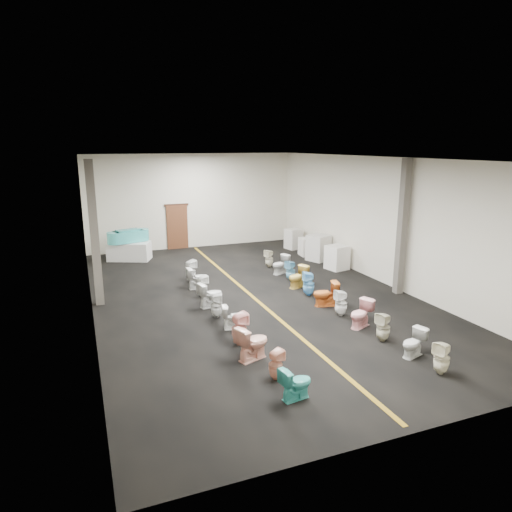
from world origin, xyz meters
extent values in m
plane|color=black|center=(0.00, 0.00, 0.00)|extent=(16.00, 16.00, 0.00)
plane|color=black|center=(0.00, 0.00, 4.50)|extent=(16.00, 16.00, 0.00)
plane|color=beige|center=(0.00, 8.00, 2.25)|extent=(10.00, 0.00, 10.00)
plane|color=beige|center=(0.00, -8.00, 2.25)|extent=(10.00, 0.00, 10.00)
plane|color=beige|center=(-5.00, 0.00, 2.25)|extent=(0.00, 16.00, 16.00)
plane|color=beige|center=(5.00, 0.00, 2.25)|extent=(0.00, 16.00, 16.00)
cube|color=#916B15|center=(0.00, 0.00, 0.00)|extent=(0.12, 15.60, 0.01)
cube|color=#562D19|center=(-0.80, 7.94, 1.05)|extent=(1.00, 0.10, 2.10)
cube|color=#331C11|center=(-0.80, 7.95, 2.12)|extent=(1.15, 0.08, 0.10)
cube|color=#59544C|center=(-4.75, 1.00, 2.25)|extent=(0.25, 0.25, 4.50)
cube|color=#59544C|center=(4.75, -1.50, 2.25)|extent=(0.25, 0.25, 4.50)
cube|color=silver|center=(-3.24, 6.49, 0.39)|extent=(1.97, 1.51, 0.78)
cube|color=#3CADAB|center=(-3.24, 6.49, 1.05)|extent=(1.35, 1.00, 0.50)
cylinder|color=#3CADAB|center=(-3.81, 6.30, 1.05)|extent=(0.66, 0.66, 0.50)
cylinder|color=#3CADAB|center=(-2.67, 6.67, 1.05)|extent=(0.66, 0.66, 0.50)
cube|color=teal|center=(-3.24, 6.49, 1.25)|extent=(1.09, 0.75, 0.20)
cube|color=white|center=(4.40, 1.88, 0.48)|extent=(0.89, 0.89, 0.97)
cube|color=beige|center=(4.40, 3.43, 0.55)|extent=(1.05, 1.05, 1.11)
cube|color=silver|center=(4.40, 4.41, 0.40)|extent=(0.77, 0.77, 0.79)
cube|color=silver|center=(4.40, 5.88, 0.48)|extent=(0.79, 0.79, 0.96)
imported|color=teal|center=(-1.42, -6.23, 0.34)|extent=(0.72, 0.48, 0.68)
imported|color=#E59E82|center=(-1.48, -5.38, 0.34)|extent=(0.39, 0.39, 0.68)
imported|color=#F4B19A|center=(-1.61, -4.31, 0.42)|extent=(0.93, 0.72, 0.84)
imported|color=#EDA69C|center=(-1.64, -3.45, 0.43)|extent=(0.45, 0.44, 0.85)
imported|color=white|center=(-1.43, -2.42, 0.34)|extent=(0.72, 0.51, 0.67)
imported|color=silver|center=(-1.64, -1.45, 0.37)|extent=(0.41, 0.41, 0.73)
imported|color=silver|center=(-1.56, -0.50, 0.39)|extent=(0.84, 0.59, 0.79)
imported|color=white|center=(-1.55, 0.49, 0.37)|extent=(0.39, 0.39, 0.73)
imported|color=silver|center=(-1.47, 1.44, 0.38)|extent=(0.76, 0.44, 0.76)
imported|color=white|center=(-1.52, 2.30, 0.41)|extent=(0.48, 0.48, 0.82)
imported|color=#EDE5C3|center=(2.00, -6.48, 0.38)|extent=(0.43, 0.43, 0.76)
imported|color=silver|center=(2.00, -5.57, 0.34)|extent=(0.75, 0.56, 0.68)
imported|color=beige|center=(1.86, -4.59, 0.38)|extent=(0.43, 0.43, 0.77)
imported|color=#FBAEB0|center=(1.86, -3.59, 0.38)|extent=(0.86, 0.69, 0.77)
imported|color=white|center=(1.81, -2.65, 0.39)|extent=(0.39, 0.38, 0.79)
imported|color=orange|center=(1.81, -1.75, 0.39)|extent=(0.85, 0.60, 0.78)
imported|color=#74C5F6|center=(1.78, -0.67, 0.41)|extent=(0.46, 0.46, 0.83)
imported|color=gold|center=(1.84, 0.26, 0.39)|extent=(0.86, 0.67, 0.77)
imported|color=#6EB6D8|center=(1.97, 1.11, 0.38)|extent=(0.44, 0.44, 0.76)
imported|color=silver|center=(1.99, 2.09, 0.37)|extent=(0.82, 0.65, 0.74)
imported|color=beige|center=(1.96, 3.14, 0.37)|extent=(0.44, 0.44, 0.73)
camera|label=1|loc=(-5.12, -13.52, 4.92)|focal=32.00mm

